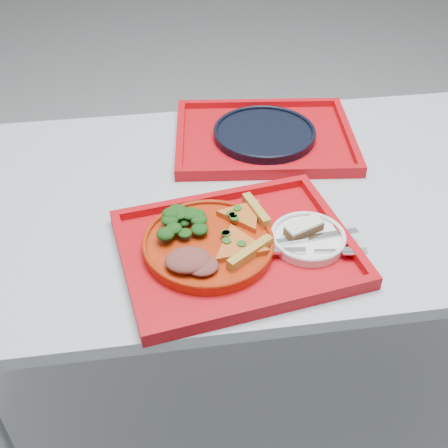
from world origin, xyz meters
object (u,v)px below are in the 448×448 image
at_px(tray_main, 237,251).
at_px(dinner_plate, 209,245).
at_px(navy_plate, 264,134).
at_px(dessert_bar, 304,228).
at_px(tray_far, 264,139).

xyz_separation_m(tray_main, dinner_plate, (-0.05, 0.01, 0.02)).
relative_size(dinner_plate, navy_plate, 1.00).
bearing_deg(tray_main, dessert_bar, -2.78).
distance_m(dinner_plate, dessert_bar, 0.19).
bearing_deg(dinner_plate, tray_main, -10.30).
bearing_deg(dessert_bar, navy_plate, 67.05).
xyz_separation_m(tray_far, dinner_plate, (-0.20, -0.40, 0.02)).
relative_size(tray_far, dinner_plate, 1.73).
distance_m(tray_far, dinner_plate, 0.45).
bearing_deg(tray_main, tray_far, 62.09).
xyz_separation_m(tray_far, navy_plate, (-0.00, 0.00, 0.01)).
distance_m(navy_plate, dessert_bar, 0.40).
distance_m(tray_main, dessert_bar, 0.14).
relative_size(tray_far, dessert_bar, 5.29).
distance_m(tray_far, dessert_bar, 0.40).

